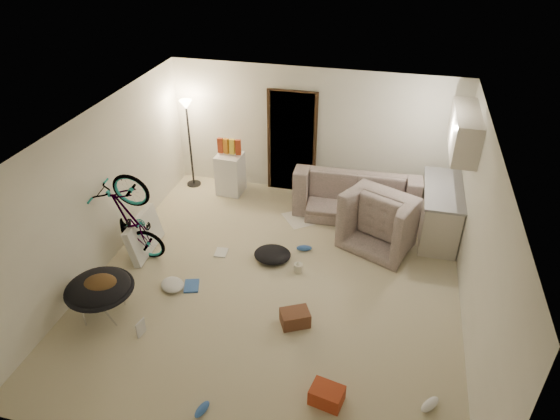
% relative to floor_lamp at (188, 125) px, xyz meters
% --- Properties ---
extents(floor, '(5.50, 6.00, 0.02)m').
position_rel_floor_lamp_xyz_m(floor, '(2.40, -2.65, -1.32)').
color(floor, beige).
rests_on(floor, ground).
extents(ceiling, '(5.50, 6.00, 0.02)m').
position_rel_floor_lamp_xyz_m(ceiling, '(2.40, -2.65, 1.20)').
color(ceiling, white).
rests_on(ceiling, wall_back).
extents(wall_back, '(5.50, 0.02, 2.50)m').
position_rel_floor_lamp_xyz_m(wall_back, '(2.40, 0.36, -0.06)').
color(wall_back, white).
rests_on(wall_back, floor).
extents(wall_front, '(5.50, 0.02, 2.50)m').
position_rel_floor_lamp_xyz_m(wall_front, '(2.40, -5.66, -0.06)').
color(wall_front, white).
rests_on(wall_front, floor).
extents(wall_left, '(0.02, 6.00, 2.50)m').
position_rel_floor_lamp_xyz_m(wall_left, '(-0.36, -2.65, -0.06)').
color(wall_left, white).
rests_on(wall_left, floor).
extents(wall_right, '(0.02, 6.00, 2.50)m').
position_rel_floor_lamp_xyz_m(wall_right, '(5.16, -2.65, -0.06)').
color(wall_right, white).
rests_on(wall_right, floor).
extents(doorway, '(0.85, 0.10, 2.04)m').
position_rel_floor_lamp_xyz_m(doorway, '(2.00, 0.32, -0.29)').
color(doorway, black).
rests_on(doorway, floor).
extents(door_trim, '(0.97, 0.04, 2.10)m').
position_rel_floor_lamp_xyz_m(door_trim, '(2.00, 0.29, -0.29)').
color(door_trim, '#311F11').
rests_on(door_trim, floor).
extents(floor_lamp, '(0.28, 0.28, 1.81)m').
position_rel_floor_lamp_xyz_m(floor_lamp, '(0.00, 0.00, 0.00)').
color(floor_lamp, black).
rests_on(floor_lamp, floor).
extents(kitchen_counter, '(0.60, 1.50, 0.88)m').
position_rel_floor_lamp_xyz_m(kitchen_counter, '(4.83, -0.65, -0.87)').
color(kitchen_counter, beige).
rests_on(kitchen_counter, floor).
extents(counter_top, '(0.64, 1.54, 0.04)m').
position_rel_floor_lamp_xyz_m(counter_top, '(4.83, -0.65, -0.41)').
color(counter_top, gray).
rests_on(counter_top, kitchen_counter).
extents(kitchen_uppers, '(0.38, 1.40, 0.65)m').
position_rel_floor_lamp_xyz_m(kitchen_uppers, '(4.96, -0.65, 0.64)').
color(kitchen_uppers, beige).
rests_on(kitchen_uppers, wall_right).
extents(sofa, '(2.30, 0.98, 0.66)m').
position_rel_floor_lamp_xyz_m(sofa, '(3.35, -0.20, -0.98)').
color(sofa, '#3C443B').
rests_on(sofa, floor).
extents(armchair, '(1.48, 1.41, 0.76)m').
position_rel_floor_lamp_xyz_m(armchair, '(3.99, -1.02, -0.93)').
color(armchair, '#3C443B').
rests_on(armchair, floor).
extents(bicycle, '(1.71, 0.76, 0.99)m').
position_rel_floor_lamp_xyz_m(bicycle, '(0.10, -2.60, -0.86)').
color(bicycle, black).
rests_on(bicycle, floor).
extents(book_asset, '(0.28, 0.22, 0.02)m').
position_rel_floor_lamp_xyz_m(book_asset, '(0.90, -4.19, -1.30)').
color(book_asset, '#9F3417').
rests_on(book_asset, floor).
extents(mini_fridge, '(0.51, 0.51, 0.82)m').
position_rel_floor_lamp_xyz_m(mini_fridge, '(0.85, -0.10, -0.90)').
color(mini_fridge, white).
rests_on(mini_fridge, floor).
extents(snack_box_0, '(0.10, 0.07, 0.30)m').
position_rel_floor_lamp_xyz_m(snack_box_0, '(0.68, -0.10, -0.31)').
color(snack_box_0, '#9F3417').
rests_on(snack_box_0, mini_fridge).
extents(snack_box_1, '(0.12, 0.10, 0.30)m').
position_rel_floor_lamp_xyz_m(snack_box_1, '(0.80, -0.10, -0.31)').
color(snack_box_1, '#C37018').
rests_on(snack_box_1, mini_fridge).
extents(snack_box_2, '(0.10, 0.07, 0.30)m').
position_rel_floor_lamp_xyz_m(snack_box_2, '(0.92, -0.10, -0.31)').
color(snack_box_2, gold).
rests_on(snack_box_2, mini_fridge).
extents(snack_box_3, '(0.11, 0.08, 0.30)m').
position_rel_floor_lamp_xyz_m(snack_box_3, '(1.04, -0.10, -0.31)').
color(snack_box_3, '#9F3417').
rests_on(snack_box_3, mini_fridge).
extents(saucer_chair, '(0.94, 0.94, 0.67)m').
position_rel_floor_lamp_xyz_m(saucer_chair, '(0.24, -3.87, -0.91)').
color(saucer_chair, silver).
rests_on(saucer_chair, floor).
extents(hoodie, '(0.57, 0.51, 0.22)m').
position_rel_floor_lamp_xyz_m(hoodie, '(0.29, -3.90, -0.71)').
color(hoodie, '#4F361B').
rests_on(hoodie, saucer_chair).
extents(sofa_drape, '(0.66, 0.58, 0.28)m').
position_rel_floor_lamp_xyz_m(sofa_drape, '(2.40, -0.20, -0.77)').
color(sofa_drape, black).
rests_on(sofa_drape, sofa).
extents(tv_box, '(0.29, 0.98, 0.65)m').
position_rel_floor_lamp_xyz_m(tv_box, '(0.10, -2.33, -0.99)').
color(tv_box, silver).
rests_on(tv_box, floor).
extents(drink_case_a, '(0.47, 0.42, 0.22)m').
position_rel_floor_lamp_xyz_m(drink_case_a, '(2.89, -3.40, -1.20)').
color(drink_case_a, brown).
rests_on(drink_case_a, floor).
extents(drink_case_b, '(0.42, 0.35, 0.22)m').
position_rel_floor_lamp_xyz_m(drink_case_b, '(3.52, -4.55, -1.20)').
color(drink_case_b, '#9F3417').
rests_on(drink_case_b, floor).
extents(juicer, '(0.14, 0.14, 0.20)m').
position_rel_floor_lamp_xyz_m(juicer, '(2.69, -2.27, -1.22)').
color(juicer, beige).
rests_on(juicer, floor).
extents(newspaper, '(0.70, 0.73, 0.01)m').
position_rel_floor_lamp_xyz_m(newspaper, '(2.38, -0.77, -1.30)').
color(newspaper, silver).
rests_on(newspaper, floor).
extents(book_blue, '(0.30, 0.35, 0.03)m').
position_rel_floor_lamp_xyz_m(book_blue, '(1.19, -3.02, -1.29)').
color(book_blue, '#305DB0').
rests_on(book_blue, floor).
extents(book_white, '(0.22, 0.28, 0.02)m').
position_rel_floor_lamp_xyz_m(book_white, '(1.34, -2.10, -1.30)').
color(book_white, silver).
rests_on(book_white, floor).
extents(shoe_0, '(0.28, 0.16, 0.10)m').
position_rel_floor_lamp_xyz_m(shoe_0, '(2.67, -1.70, -1.26)').
color(shoe_0, '#305DB0').
rests_on(shoe_0, floor).
extents(shoe_2, '(0.17, 0.27, 0.09)m').
position_rel_floor_lamp_xyz_m(shoe_2, '(2.16, -5.03, -1.26)').
color(shoe_2, '#305DB0').
rests_on(shoe_2, floor).
extents(shoe_4, '(0.27, 0.31, 0.11)m').
position_rel_floor_lamp_xyz_m(shoe_4, '(4.70, -4.34, -1.25)').
color(shoe_4, white).
rests_on(shoe_4, floor).
extents(clothes_lump_a, '(0.64, 0.56, 0.19)m').
position_rel_floor_lamp_xyz_m(clothes_lump_a, '(2.22, -2.06, -1.21)').
color(clothes_lump_a, black).
rests_on(clothes_lump_a, floor).
extents(clothes_lump_b, '(0.63, 0.61, 0.15)m').
position_rel_floor_lamp_xyz_m(clothes_lump_b, '(3.29, -0.44, -1.23)').
color(clothes_lump_b, black).
rests_on(clothes_lump_b, floor).
extents(clothes_lump_c, '(0.51, 0.50, 0.12)m').
position_rel_floor_lamp_xyz_m(clothes_lump_c, '(0.92, -3.11, -1.25)').
color(clothes_lump_c, silver).
rests_on(clothes_lump_c, floor).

